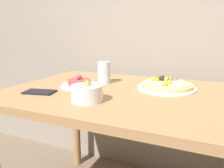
% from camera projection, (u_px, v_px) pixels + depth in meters
% --- Properties ---
extents(back_wall, '(8.00, 0.05, 2.60)m').
position_uv_depth(back_wall, '(154.00, 0.00, 1.51)').
color(back_wall, gray).
rests_on(back_wall, ground_plane).
extents(dining_table, '(1.23, 0.87, 0.78)m').
position_uv_depth(dining_table, '(125.00, 110.00, 1.15)').
color(dining_table, '#AD7F51').
rests_on(dining_table, ground_plane).
extents(pizza_plate, '(0.31, 0.31, 0.06)m').
position_uv_depth(pizza_plate, '(166.00, 86.00, 1.17)').
color(pizza_plate, white).
rests_on(pizza_plate, dining_table).
extents(tartare_plate, '(0.20, 0.20, 0.07)m').
position_uv_depth(tartare_plate, '(79.00, 84.00, 1.21)').
color(tartare_plate, white).
rests_on(tartare_plate, dining_table).
extents(small_bowl, '(0.14, 0.14, 0.09)m').
position_uv_depth(small_bowl, '(87.00, 92.00, 0.95)').
color(small_bowl, white).
rests_on(small_bowl, dining_table).
extents(drinking_glass, '(0.08, 0.08, 0.13)m').
position_uv_depth(drinking_glass, '(104.00, 73.00, 1.30)').
color(drinking_glass, silver).
rests_on(drinking_glass, dining_table).
extents(napkin, '(0.17, 0.12, 0.01)m').
position_uv_depth(napkin, '(40.00, 92.00, 1.09)').
color(napkin, black).
rests_on(napkin, dining_table).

